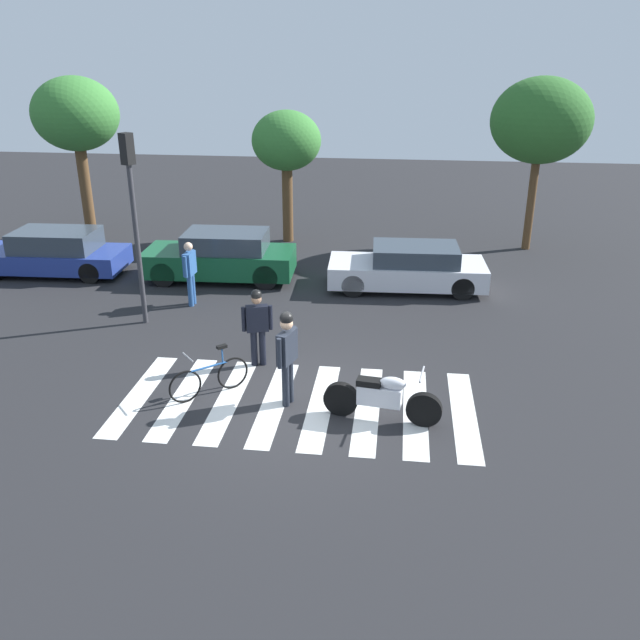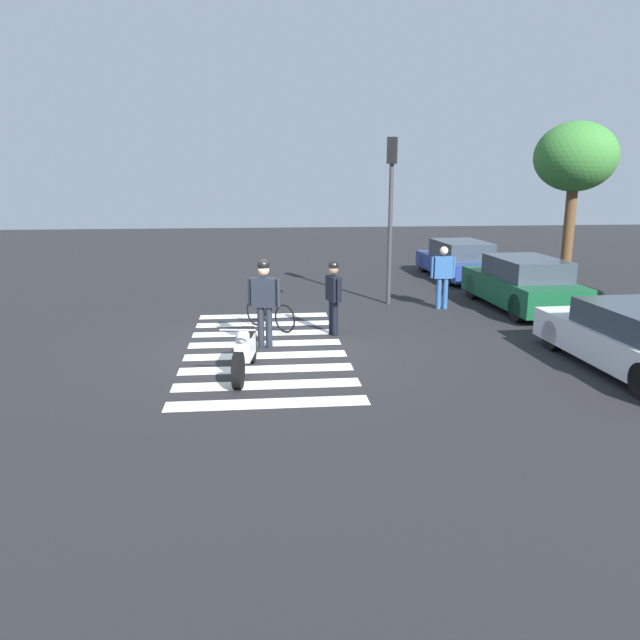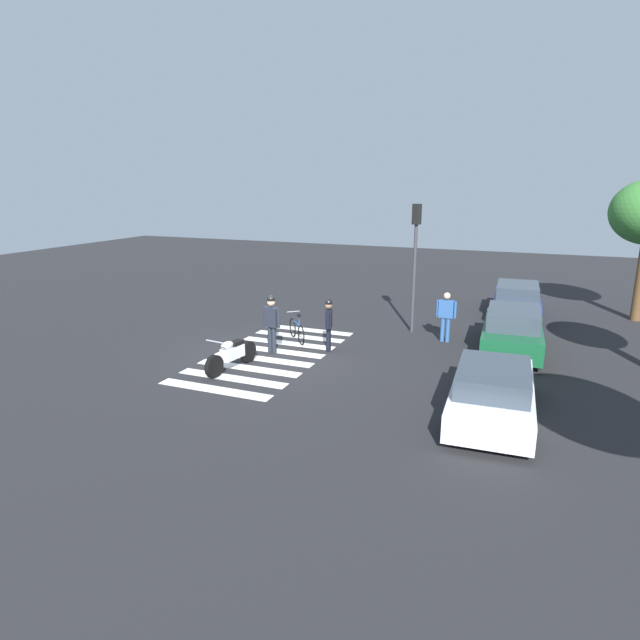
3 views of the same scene
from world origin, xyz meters
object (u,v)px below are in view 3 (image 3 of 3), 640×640
Objects in this scene: police_motorcycle at (232,354)px; car_blue_hatchback at (517,300)px; officer_on_foot at (272,319)px; officer_by_motorcycle at (329,322)px; pedestrian_bystander at (446,314)px; car_white_van at (492,392)px; car_green_compact at (512,330)px; traffic_light_pole at (416,248)px; leaning_bicycle at (297,330)px.

car_blue_hatchback is (-10.09, 7.31, 0.16)m from police_motorcycle.
officer_on_foot is (-1.79, 0.38, 0.65)m from police_motorcycle.
pedestrian_bystander is at bearing 127.11° from officer_by_motorcycle.
car_white_van is (0.48, 7.26, 0.14)m from police_motorcycle.
police_motorcycle is at bearing -56.26° from car_green_compact.
pedestrian_bystander is 0.39× the size of car_green_compact.
traffic_light_pole is at bearing -152.83° from car_white_van.
car_green_compact is 0.99× the size of car_white_van.
leaning_bicycle is 1.74m from officer_on_foot.
officer_by_motorcycle is at bearing 119.91° from officer_on_foot.
car_green_compact reaches higher than car_blue_hatchback.
pedestrian_bystander is 2.58m from traffic_light_pole.
car_green_compact is (5.14, 0.09, 0.06)m from car_blue_hatchback.
police_motorcycle is at bearing -93.79° from car_white_van.
traffic_light_pole reaches higher than police_motorcycle.
car_white_van is at bearing 59.04° from officer_by_motorcycle.
police_motorcycle is 1.95m from officer_on_foot.
officer_on_foot is at bearing 167.90° from police_motorcycle.
traffic_light_pole is (4.09, -3.38, 2.42)m from car_blue_hatchback.
officer_by_motorcycle reaches higher than police_motorcycle.
traffic_light_pole reaches higher than car_green_compact.
car_green_compact is (-1.59, 6.88, 0.31)m from leaning_bicycle.
traffic_light_pole reaches higher than car_blue_hatchback.
car_blue_hatchback is at bearing 179.73° from car_white_van.
officer_by_motorcycle is 6.20m from car_white_van.
leaning_bicycle is 1.69m from officer_by_motorcycle.
police_motorcycle reaches higher than leaning_bicycle.
car_green_compact is (-4.95, 7.41, 0.22)m from police_motorcycle.
officer_by_motorcycle is (-0.91, 1.57, -0.13)m from officer_on_foot.
pedestrian_bystander is at bearing 134.67° from police_motorcycle.
car_green_compact is 5.43m from car_white_van.
car_white_van is at bearing -1.53° from car_green_compact.
leaning_bicycle is 9.56m from car_blue_hatchback.
pedestrian_bystander is 5.33m from car_blue_hatchback.
leaning_bicycle is 5.10m from pedestrian_bystander.
police_motorcycle is 1.69× the size of leaning_bicycle.
pedestrian_bystander is 2.19m from car_green_compact.
police_motorcycle is 3.40m from leaning_bicycle.
officer_by_motorcycle reaches higher than car_blue_hatchback.
traffic_light_pole is (-3.30, 1.98, 2.06)m from officer_by_motorcycle.
leaning_bicycle is at bearing -68.84° from pedestrian_bystander.
car_white_van is at bearing -0.27° from car_blue_hatchback.
officer_by_motorcycle is at bearing -52.89° from pedestrian_bystander.
officer_on_foot reaches higher than car_white_van.
pedestrian_bystander is at bearing 58.39° from traffic_light_pole.
leaning_bicycle is at bearing -114.81° from officer_by_motorcycle.
car_blue_hatchback is 10.57m from car_white_van.
pedestrian_bystander is at bearing -160.45° from car_white_van.
car_white_van is (2.28, 6.88, -0.51)m from officer_on_foot.
officer_on_foot is 1.82m from officer_by_motorcycle.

